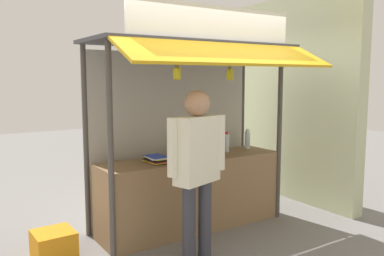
# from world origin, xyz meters

# --- Properties ---
(ground_plane) EXTENTS (20.00, 20.00, 0.00)m
(ground_plane) POSITION_xyz_m (0.00, 0.00, 0.00)
(ground_plane) COLOR slate
(stall_counter) EXTENTS (2.26, 0.59, 0.86)m
(stall_counter) POSITION_xyz_m (0.00, 0.00, 0.43)
(stall_counter) COLOR olive
(stall_counter) RESTS_ON ground
(stall_structure) EXTENTS (2.46, 1.46, 2.54)m
(stall_structure) POSITION_xyz_m (0.00, 0.10, 1.53)
(stall_structure) COLOR #4C4742
(stall_structure) RESTS_ON ground
(water_bottle_far_left) EXTENTS (0.07, 0.07, 0.26)m
(water_bottle_far_left) POSITION_xyz_m (0.11, 0.21, 0.98)
(water_bottle_far_left) COLOR silver
(water_bottle_far_left) RESTS_ON stall_counter
(water_bottle_front_left) EXTENTS (0.08, 0.08, 0.30)m
(water_bottle_front_left) POSITION_xyz_m (0.35, 0.09, 1.00)
(water_bottle_front_left) COLOR silver
(water_bottle_front_left) RESTS_ON stall_counter
(water_bottle_far_right) EXTENTS (0.07, 0.07, 0.26)m
(water_bottle_far_right) POSITION_xyz_m (0.57, 0.08, 0.98)
(water_bottle_far_right) COLOR silver
(water_bottle_far_right) RESTS_ON stall_counter
(water_bottle_mid_right) EXTENTS (0.07, 0.07, 0.26)m
(water_bottle_mid_right) POSITION_xyz_m (0.94, 0.10, 0.98)
(water_bottle_mid_right) COLOR silver
(water_bottle_mid_right) RESTS_ON stall_counter
(magazine_stack_center) EXTENTS (0.23, 0.30, 0.08)m
(magazine_stack_center) POSITION_xyz_m (-0.50, -0.05, 0.89)
(magazine_stack_center) COLOR black
(magazine_stack_center) RESTS_ON stall_counter
(magazine_stack_right) EXTENTS (0.27, 0.29, 0.06)m
(magazine_stack_right) POSITION_xyz_m (-0.02, -0.06, 0.89)
(magazine_stack_right) COLOR white
(magazine_stack_right) RESTS_ON stall_counter
(banana_bunch_rightmost) EXTENTS (0.09, 0.09, 0.30)m
(banana_bunch_rightmost) POSITION_xyz_m (0.24, -0.39, 1.83)
(banana_bunch_rightmost) COLOR #332D23
(banana_bunch_inner_right) EXTENTS (0.09, 0.09, 0.29)m
(banana_bunch_inner_right) POSITION_xyz_m (-0.44, -0.39, 1.84)
(banana_bunch_inner_right) COLOR #332D23
(vendor_person) EXTENTS (0.64, 0.34, 1.68)m
(vendor_person) POSITION_xyz_m (-0.48, -0.82, 1.01)
(vendor_person) COLOR #383842
(vendor_person) RESTS_ON ground
(plastic_crate) EXTENTS (0.40, 0.40, 0.27)m
(plastic_crate) POSITION_xyz_m (-1.61, 0.06, 0.13)
(plastic_crate) COLOR orange
(plastic_crate) RESTS_ON ground
(neighbour_wall) EXTENTS (0.20, 2.40, 2.94)m
(neighbour_wall) POSITION_xyz_m (1.95, 0.30, 1.47)
(neighbour_wall) COLOR #BEC697
(neighbour_wall) RESTS_ON ground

